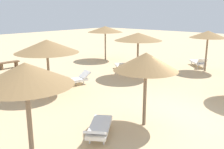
# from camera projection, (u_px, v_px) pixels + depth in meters

# --- Properties ---
(ground_plane) EXTENTS (80.00, 80.00, 0.00)m
(ground_plane) POSITION_uv_depth(u_px,v_px,m) (170.00, 117.00, 9.80)
(ground_plane) COLOR #D1B284
(parasol_1) EXTENTS (3.06, 3.06, 2.68)m
(parasol_1) POSITION_uv_depth(u_px,v_px,m) (47.00, 46.00, 12.06)
(parasol_1) COLOR #75604C
(parasol_1) RESTS_ON ground
(parasol_2) EXTENTS (2.41, 2.41, 2.73)m
(parasol_2) POSITION_uv_depth(u_px,v_px,m) (208.00, 34.00, 16.70)
(parasol_2) COLOR #75604C
(parasol_2) RESTS_ON ground
(parasol_3) EXTENTS (2.22, 2.22, 2.63)m
(parasol_3) POSITION_uv_depth(u_px,v_px,m) (146.00, 62.00, 8.58)
(parasol_3) COLOR #75604C
(parasol_3) RESTS_ON ground
(parasol_5) EXTENTS (2.23, 2.23, 2.85)m
(parasol_5) POSITION_uv_depth(u_px,v_px,m) (25.00, 75.00, 5.77)
(parasol_5) COLOR #75604C
(parasol_5) RESTS_ON ground
(parasol_6) EXTENTS (2.90, 2.90, 2.73)m
(parasol_6) POSITION_uv_depth(u_px,v_px,m) (138.00, 37.00, 15.27)
(parasol_6) COLOR #75604C
(parasol_6) RESTS_ON ground
(parasol_8) EXTENTS (2.90, 2.90, 2.79)m
(parasol_8) POSITION_uv_depth(u_px,v_px,m) (105.00, 29.00, 20.82)
(parasol_8) COLOR #75604C
(parasol_8) RESTS_ON ground
(lounger_1) EXTENTS (1.99, 1.07, 0.71)m
(lounger_1) POSITION_uv_depth(u_px,v_px,m) (74.00, 79.00, 13.96)
(lounger_1) COLOR white
(lounger_1) RESTS_ON ground
(lounger_2) EXTENTS (1.78, 1.77, 0.76)m
(lounger_2) POSITION_uv_depth(u_px,v_px,m) (198.00, 62.00, 18.68)
(lounger_2) COLOR white
(lounger_2) RESTS_ON ground
(lounger_3) EXTENTS (1.94, 1.61, 0.63)m
(lounger_3) POSITION_uv_depth(u_px,v_px,m) (99.00, 128.00, 8.18)
(lounger_3) COLOR white
(lounger_3) RESTS_ON ground
(lounger_6) EXTENTS (1.71, 1.86, 0.71)m
(lounger_6) POSITION_uv_depth(u_px,v_px,m) (122.00, 66.00, 17.40)
(lounger_6) COLOR white
(lounger_6) RESTS_ON ground
(bench_1) EXTENTS (1.51, 0.44, 0.49)m
(bench_1) POSITION_uv_depth(u_px,v_px,m) (9.00, 64.00, 18.03)
(bench_1) COLOR brown
(bench_1) RESTS_ON ground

